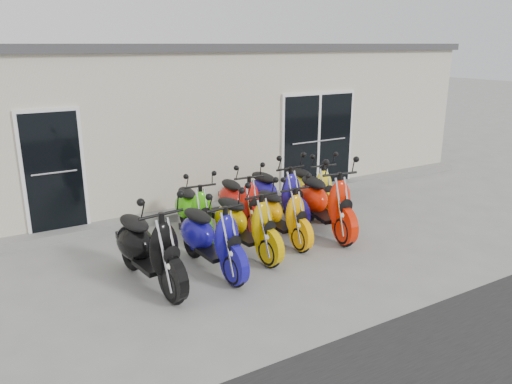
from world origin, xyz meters
TOP-DOWN VIEW (x-y plane):
  - ground at (0.00, 0.00)m, footprint 80.00×80.00m
  - building at (0.00, 5.20)m, footprint 14.00×6.00m
  - roof_cap at (0.00, 5.20)m, footprint 14.20×6.20m
  - front_step at (0.00, 2.02)m, footprint 14.00×0.40m
  - door_left at (-3.20, 2.17)m, footprint 1.07×0.08m
  - door_right at (2.60, 2.17)m, footprint 2.02×0.08m
  - scooter_front_black at (-2.44, -0.51)m, footprint 0.98×2.10m
  - scooter_front_blue at (-1.47, -0.53)m, footprint 0.84×1.95m
  - scooter_front_orange_a at (-0.71, -0.26)m, footprint 0.88×1.94m
  - scooter_front_orange_b at (0.12, -0.06)m, footprint 0.66×1.77m
  - scooter_front_red at (1.02, -0.13)m, footprint 1.06×2.16m
  - scooter_back_green at (-1.11, 0.92)m, footprint 0.80×1.81m
  - scooter_back_red at (-0.18, 0.89)m, footprint 0.79×1.86m
  - scooter_back_blue at (0.58, 0.82)m, footprint 0.82×2.00m
  - scooter_back_yellow at (1.48, 0.88)m, footprint 0.85×1.90m

SIDE VIEW (x-z plane):
  - ground at x=0.00m, z-range 0.00..0.00m
  - front_step at x=0.00m, z-range 0.00..0.15m
  - scooter_back_green at x=-1.11m, z-range 0.00..1.30m
  - scooter_front_orange_b at x=0.12m, z-range 0.00..1.30m
  - scooter_back_red at x=-0.18m, z-range 0.00..1.34m
  - scooter_back_yellow at x=1.48m, z-range 0.00..1.36m
  - scooter_front_orange_a at x=-0.71m, z-range 0.00..1.39m
  - scooter_front_blue at x=-1.47m, z-range 0.00..1.41m
  - scooter_back_blue at x=0.58m, z-range 0.00..1.45m
  - scooter_front_black at x=-2.44m, z-range 0.00..1.49m
  - scooter_front_red at x=1.02m, z-range 0.00..1.53m
  - door_left at x=-3.20m, z-range 0.15..2.37m
  - door_right at x=2.60m, z-range 0.15..2.37m
  - building at x=0.00m, z-range 0.00..3.20m
  - roof_cap at x=0.00m, z-range 3.20..3.36m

